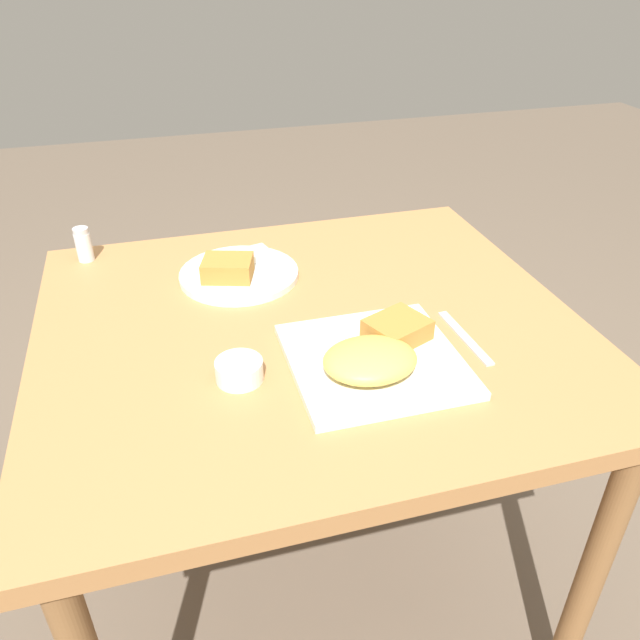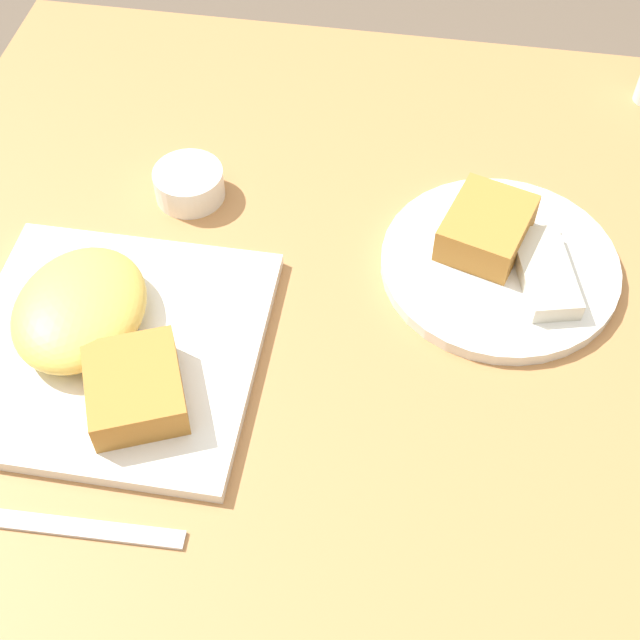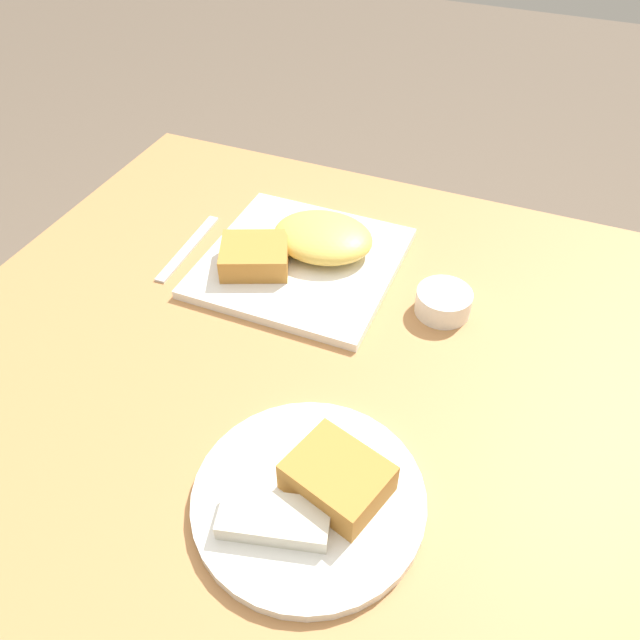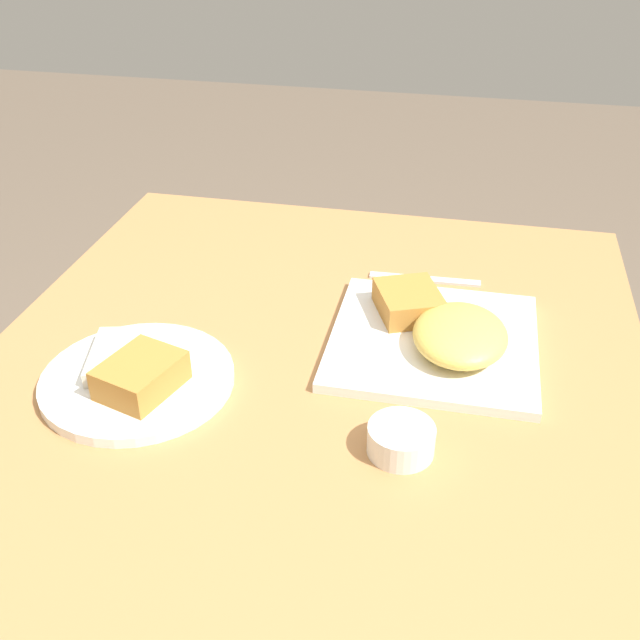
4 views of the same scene
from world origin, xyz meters
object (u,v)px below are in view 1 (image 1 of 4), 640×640
plate_oval_far (237,271)px  salt_shaker (84,246)px  plate_square_near (376,356)px  sauce_ramekin (239,370)px  butter_knife (465,337)px

plate_oval_far → salt_shaker: (-0.30, 0.17, 0.02)m
plate_square_near → sauce_ramekin: plate_square_near is taller
sauce_ramekin → salt_shaker: (-0.25, 0.51, 0.01)m
plate_square_near → sauce_ramekin: 0.22m
sauce_ramekin → butter_knife: (0.40, 0.01, -0.02)m
salt_shaker → butter_knife: size_ratio=0.43×
plate_square_near → butter_knife: 0.19m
plate_oval_far → salt_shaker: bearing=150.8°
plate_oval_far → butter_knife: (0.35, -0.33, -0.01)m
plate_square_near → butter_knife: (0.18, 0.04, -0.02)m
plate_oval_far → sauce_ramekin: bearing=-98.5°
plate_square_near → salt_shaker: salt_shaker is taller
plate_oval_far → plate_square_near: bearing=-65.1°
sauce_ramekin → butter_knife: size_ratio=0.44×
plate_square_near → salt_shaker: size_ratio=3.71×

